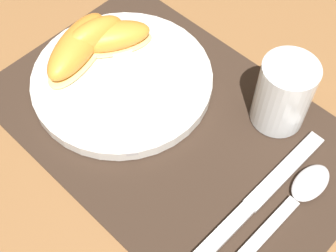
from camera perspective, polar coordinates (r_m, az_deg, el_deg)
ground_plane at (r=0.60m, az=0.68°, el=0.08°), size 3.00×3.00×0.00m
placemat at (r=0.60m, az=0.68°, el=0.19°), size 0.47×0.31×0.00m
plate at (r=0.63m, az=-5.35°, el=5.85°), size 0.24×0.24×0.02m
juice_glass at (r=0.59m, az=13.79°, el=3.51°), size 0.07×0.07×0.09m
knife at (r=0.55m, az=10.96°, el=-8.54°), size 0.02×0.22×0.01m
spoon at (r=0.56m, az=15.60°, el=-8.22°), size 0.03×0.17×0.01m
fork at (r=0.62m, az=-5.23°, el=5.43°), size 0.16×0.14×0.00m
citrus_wedge_0 at (r=0.65m, az=-6.96°, el=10.63°), size 0.10×0.12×0.03m
citrus_wedge_1 at (r=0.65m, az=-9.08°, el=10.57°), size 0.05×0.10×0.05m
citrus_wedge_2 at (r=0.65m, az=-11.02°, el=9.41°), size 0.09×0.14×0.04m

